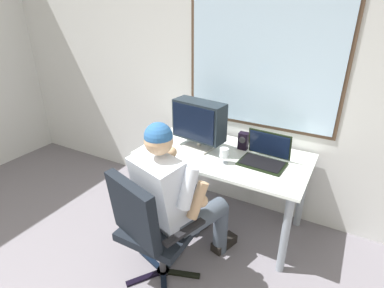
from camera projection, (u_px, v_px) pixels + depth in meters
wall_rear at (224, 60)px, 2.81m from camera, size 5.55×0.08×2.89m
desk at (223, 165)px, 2.71m from camera, size 1.45×0.77×0.73m
office_chair at (149, 224)px, 2.13m from camera, size 0.65×0.62×0.92m
person_seated at (176, 194)px, 2.25m from camera, size 0.66×0.88×1.25m
crt_monitor at (199, 121)px, 2.66m from camera, size 0.48×0.24×0.43m
laptop at (265, 155)px, 2.50m from camera, size 0.38×0.31×0.24m
wine_glass at (224, 154)px, 2.47m from camera, size 0.07×0.07×0.13m
desk_speaker at (243, 141)px, 2.71m from camera, size 0.08×0.08×0.15m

